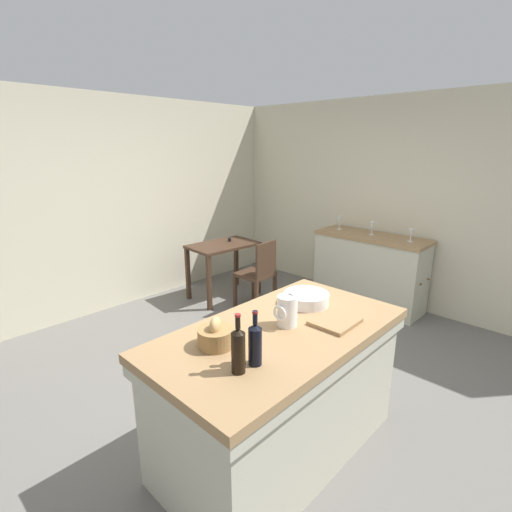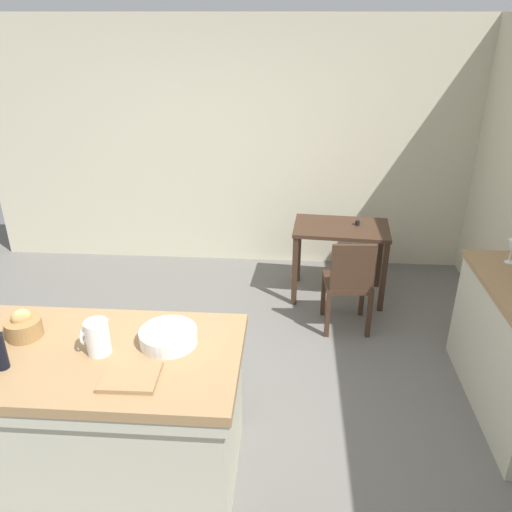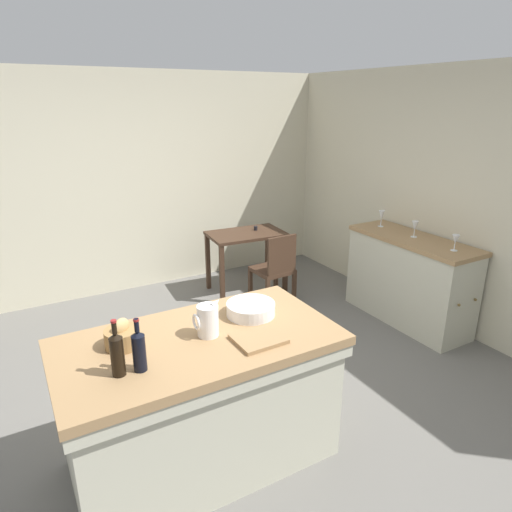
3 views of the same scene
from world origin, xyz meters
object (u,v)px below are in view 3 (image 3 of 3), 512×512
Objects in this scene: cutting_board at (258,339)px; pitcher at (208,320)px; bread_basket at (122,336)px; island_table at (201,396)px; wooden_chair at (275,269)px; side_cabinet at (409,279)px; writing_desk at (246,242)px; wine_bottle_dark at (139,350)px; wine_bottle_amber at (117,353)px; wine_glass_left at (415,226)px; wash_bowl at (251,309)px; wine_glass_far_left at (455,240)px; wine_glass_middle at (382,216)px.

pitcher is at bearing 138.49° from cutting_board.
pitcher is 1.17× the size of bread_basket.
wooden_chair is (1.62, 1.71, -0.01)m from island_table.
side_cabinet reaches higher than wooden_chair.
wine_bottle_dark is (-1.99, -2.50, 0.40)m from writing_desk.
wine_bottle_amber reaches higher than wooden_chair.
cutting_board is 2.62m from wine_glass_left.
bread_basket is 0.79m from cutting_board.
wine_bottle_dark reaches higher than writing_desk.
wooden_chair reaches higher than writing_desk.
writing_desk is (-1.11, 1.56, 0.16)m from side_cabinet.
wine_glass_left is (3.13, 0.66, 0.07)m from bread_basket.
pitcher reaches higher than wash_bowl.
wine_glass_far_left is (2.63, 0.29, 0.03)m from pitcher.
wine_glass_middle is at bearing 26.60° from wash_bowl.
wine_bottle_amber is at bearing -163.50° from island_table.
writing_desk is at bearing 56.87° from pitcher.
wine_bottle_dark reaches higher than island_table.
pitcher is 1.33× the size of wine_glass_middle.
wine_glass_middle is (0.01, 0.97, 0.02)m from wine_glass_far_left.
wash_bowl is (-2.27, -0.66, 0.48)m from side_cabinet.
wash_bowl reaches higher than cutting_board.
bread_basket is 0.71× the size of cutting_board.
writing_desk is 3.12× the size of wine_bottle_dark.
wine_bottle_dark is at bearing -86.00° from bread_basket.
side_cabinet is 3.38m from wine_bottle_amber.
wine_bottle_dark reaches higher than cutting_board.
wine_bottle_dark is 0.11m from wine_bottle_amber.
island_table is at bearing -155.04° from wine_glass_middle.
wine_glass_far_left is at bearing -91.88° from wine_glass_left.
wine_bottle_dark reaches higher than wine_glass_left.
wash_bowl is at bearing 18.73° from wine_bottle_dark.
wine_bottle_amber reaches higher than wine_glass_middle.
wine_bottle_dark is at bearing -160.36° from pitcher.
cutting_board reaches higher than island_table.
wine_bottle_amber is at bearing 174.07° from wine_bottle_dark.
side_cabinet is 4.45× the size of wine_bottle_amber.
wine_bottle_amber is at bearing -163.89° from side_cabinet.
wooden_chair is 1.87m from wine_glass_far_left.
cutting_board is at bearing -157.55° from wine_glass_left.
island_table is at bearing -17.13° from bread_basket.
wine_glass_left is at bearing 16.32° from wine_bottle_amber.
wine_glass_middle is (3.11, 1.42, 0.02)m from wine_bottle_dark.
wooden_chair is at bearing -87.24° from writing_desk.
cutting_board is at bearing -3.84° from wine_bottle_amber.
wine_glass_far_left is (2.27, 0.18, 0.09)m from wash_bowl.
wash_bowl is 1.08× the size of wine_bottle_dark.
island_table is 1.20× the size of side_cabinet.
wine_glass_far_left is at bearing 7.93° from wine_bottle_amber.
wooden_chair is 4.35× the size of bread_basket.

